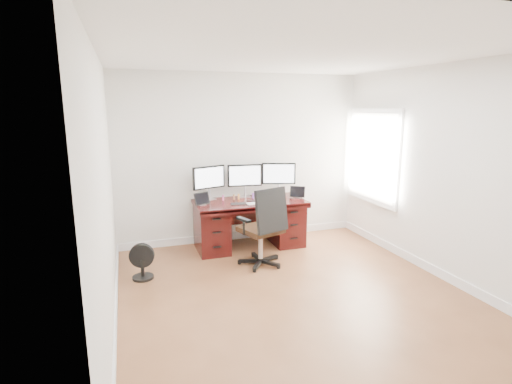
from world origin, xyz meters
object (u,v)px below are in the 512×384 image
object	(u,v)px
floor_fan	(142,262)
keyboard	(257,203)
desk	(249,222)
office_chair	(263,240)
monitor_center	(245,177)

from	to	relation	value
floor_fan	keyboard	distance (m)	1.86
desk	keyboard	size ratio (longest dim) A/B	5.64
office_chair	floor_fan	bearing A→B (deg)	158.07
keyboard	floor_fan	bearing A→B (deg)	-166.93
desk	monitor_center	xyz separation A→B (m)	(-0.00, 0.24, 0.68)
monitor_center	keyboard	distance (m)	0.58
desk	office_chair	distance (m)	0.81
monitor_center	keyboard	bearing A→B (deg)	-78.93
office_chair	monitor_center	xyz separation A→B (m)	(0.06, 1.04, 0.72)
desk	keyboard	distance (m)	0.43
floor_fan	desk	bearing A→B (deg)	36.22
floor_fan	keyboard	xyz separation A→B (m)	(1.71, 0.50, 0.53)
office_chair	monitor_center	world-z (taller)	monitor_center
office_chair	monitor_center	size ratio (longest dim) A/B	2.04
desk	office_chair	size ratio (longest dim) A/B	1.52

